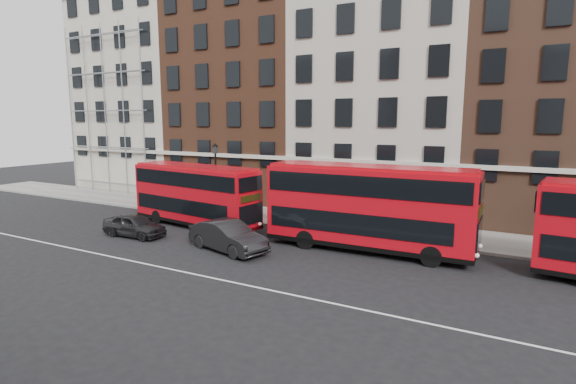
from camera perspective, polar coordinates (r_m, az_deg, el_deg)
The scene contains 11 objects.
ground at distance 21.66m, azimuth -2.23°, elevation -10.10°, with size 120.00×120.00×0.00m, color black.
pavement at distance 30.75m, azimuth 7.92°, elevation -4.21°, with size 80.00×5.00×0.15m, color gray.
kerb at distance 28.49m, azimuth 6.12°, elevation -5.24°, with size 80.00×0.30×0.16m, color gray.
road_centre_line at distance 20.07m, azimuth -5.23°, elevation -11.71°, with size 70.00×0.12×0.01m, color white.
building_terrace at distance 37.14m, azimuth 12.02°, elevation 13.75°, with size 64.00×11.95×22.00m.
bus_b at distance 30.77m, azimuth -11.71°, elevation -0.22°, with size 10.09×3.66×4.15m.
bus_c at distance 24.73m, azimuth 10.09°, elevation -1.72°, with size 11.30×2.99×4.72m.
car_rear at distance 29.34m, azimuth -18.94°, elevation -4.01°, with size 1.67×4.15×1.42m, color black.
car_front at distance 24.94m, azimuth -7.65°, elevation -5.58°, with size 1.76×5.04×1.66m, color black.
lamp_post_left at distance 33.22m, azimuth -9.15°, elevation 2.02°, with size 0.44×0.44×5.33m.
iron_railings at distance 32.65m, azimuth 9.33°, elevation -2.43°, with size 6.60×0.06×1.00m, color black, non-canonical shape.
Camera 1 is at (10.56, -17.50, 7.14)m, focal length 28.00 mm.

